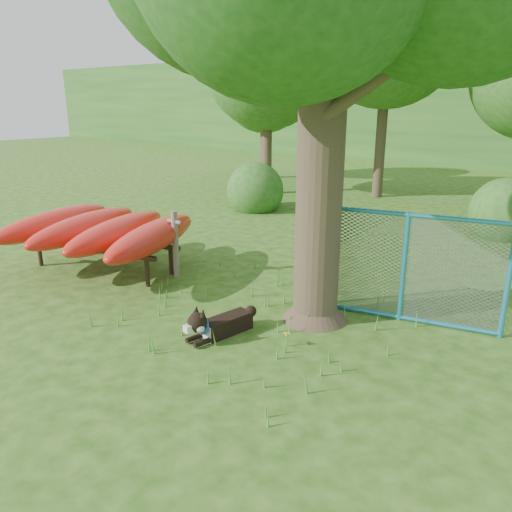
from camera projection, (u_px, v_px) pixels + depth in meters
The scene contains 11 objects.
ground at pixel (194, 336), 7.39m from camera, with size 80.00×80.00×0.00m, color #254D0F.
wooden_post at pixel (175, 242), 9.71m from camera, with size 0.36×0.12×1.32m.
kayak_rack at pixel (101, 229), 10.04m from camera, with size 4.35×3.89×1.12m.
husky_dog at pixel (217, 324), 7.33m from camera, with size 0.45×1.25×0.56m.
fence_section at pixel (404, 268), 7.69m from camera, with size 2.92×0.82×2.92m.
wildflower_clump at pixel (287, 335), 7.04m from camera, with size 0.10×0.10×0.22m.
bg_tree_a at pixel (267, 66), 17.36m from camera, with size 4.40×4.40×6.70m.
bg_tree_b at pixel (389, 28), 16.38m from camera, with size 5.20×5.20×8.22m.
bg_tree_f at pixel (265, 90), 21.31m from camera, with size 3.60×3.60×5.55m.
shrub_left at pixel (255, 209), 15.95m from camera, with size 1.80×1.80×1.80m, color #28591D.
shrub_mid at pixel (502, 236), 12.82m from camera, with size 1.80×1.80×1.80m, color #28591D.
Camera 1 is at (4.95, -4.60, 3.35)m, focal length 35.00 mm.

